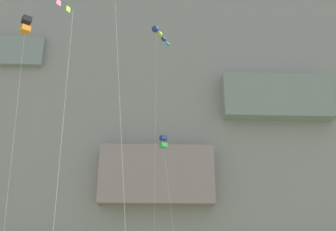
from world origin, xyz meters
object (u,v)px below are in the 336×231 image
object	(u,v)px
kite_banner_far_left	(50,18)
kite_windsock_low_right	(159,34)
kite_box_near_cliff	(26,25)
kite_box_upper_right	(163,142)

from	to	relation	value
kite_banner_far_left	kite_windsock_low_right	bearing A→B (deg)	73.48
kite_box_near_cliff	kite_windsock_low_right	distance (m)	16.55
kite_windsock_low_right	kite_box_upper_right	bearing A→B (deg)	73.54
kite_box_upper_right	kite_windsock_low_right	xyz separation A→B (m)	(-0.71, -2.41, 14.07)
kite_box_upper_right	kite_banner_far_left	distance (m)	27.55
kite_box_upper_right	kite_box_near_cliff	xyz separation A→B (m)	(-16.03, -7.98, 11.23)
kite_banner_far_left	kite_windsock_low_right	xyz separation A→B (m)	(7.12, 24.00, 14.49)
kite_box_upper_right	kite_windsock_low_right	world-z (taller)	kite_windsock_low_right
kite_box_near_cliff	kite_windsock_low_right	world-z (taller)	kite_windsock_low_right
kite_banner_far_left	kite_box_near_cliff	world-z (taller)	kite_box_near_cliff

